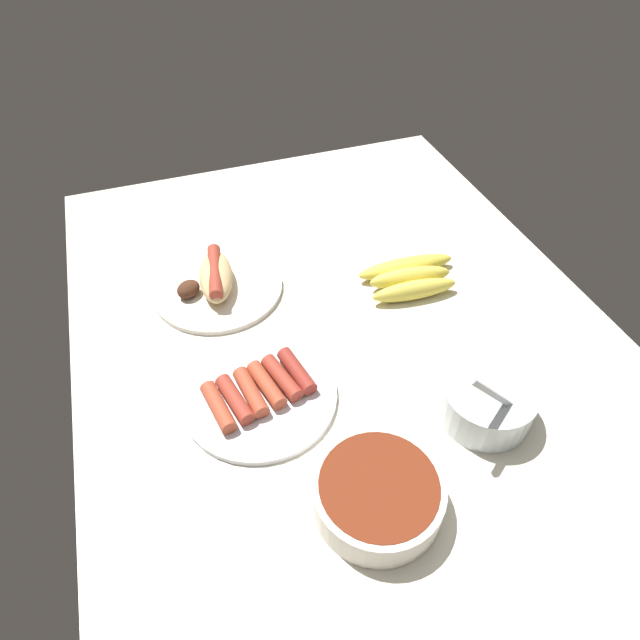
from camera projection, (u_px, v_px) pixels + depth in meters
ground_plane at (345, 335)px, 95.11cm from camera, size 120.00×90.00×3.00cm
plate_hotdog_assembled at (216, 283)px, 99.89cm from camera, size 23.82×23.82×5.61cm
banana_bunch at (410, 277)px, 100.97cm from camera, size 11.17×19.12×3.96cm
bowl_coleslaw at (487, 401)px, 79.05cm from camera, size 13.56×14.14×15.26cm
bowl_chili at (378, 493)px, 69.43cm from camera, size 16.98×16.98×5.27cm
plate_sausages at (259, 393)px, 82.94cm from camera, size 23.81×23.81×3.40cm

